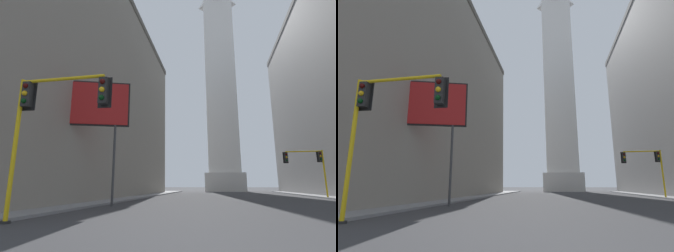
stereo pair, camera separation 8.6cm
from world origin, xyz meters
The scene contains 6 objects.
sidewalk_left centered at (-12.56, 22.67, 0.07)m, with size 5.00×75.57×0.15m, color gray.
building_left centered at (-23.78, 27.32, 13.13)m, with size 23.40×45.87×26.23m.
obelisk centered at (0.00, 62.98, 28.28)m, with size 9.23×9.23×58.70m.
traffic_light_near_left centered at (-8.51, 6.51, 4.52)m, with size 4.27×0.51×5.97m.
traffic_light_mid_right centered at (8.89, 30.12, 4.12)m, with size 4.48×0.52×5.44m.
billboard_sign centered at (-11.12, 14.65, 7.32)m, with size 5.98×2.23×9.30m.
Camera 1 is at (-1.63, -2.89, 1.46)m, focal length 28.00 mm.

